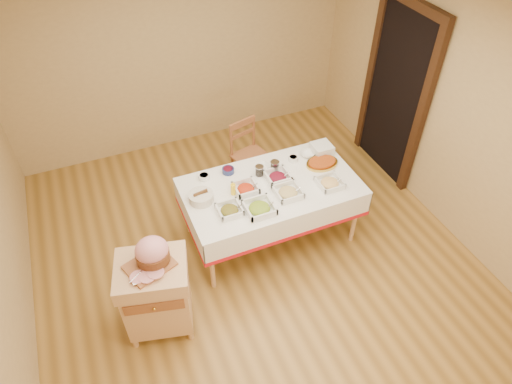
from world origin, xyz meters
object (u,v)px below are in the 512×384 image
(bread_basket, at_px, (201,197))
(brass_platter, at_px, (322,163))
(dining_table, at_px, (271,197))
(butcher_cart, at_px, (156,293))
(preserve_jar_left, at_px, (259,171))
(ham_on_board, at_px, (152,254))
(mustard_bottle, at_px, (233,189))
(dining_chair, at_px, (249,155))
(plate_stack, at_px, (322,149))
(preserve_jar_right, at_px, (275,167))

(bread_basket, bearing_deg, brass_platter, 1.40)
(dining_table, relative_size, butcher_cart, 2.11)
(butcher_cart, bearing_deg, preserve_jar_left, 31.75)
(ham_on_board, xyz_separation_m, preserve_jar_left, (1.32, 0.81, -0.16))
(dining_table, bearing_deg, brass_platter, 8.52)
(mustard_bottle, bearing_deg, preserve_jar_left, 25.46)
(dining_chair, height_order, mustard_bottle, mustard_bottle)
(bread_basket, xyz_separation_m, plate_stack, (1.49, 0.23, 0.01))
(brass_platter, bearing_deg, mustard_bottle, -176.37)
(dining_table, bearing_deg, ham_on_board, -156.01)
(butcher_cart, xyz_separation_m, preserve_jar_right, (1.54, 0.84, 0.33))
(preserve_jar_left, xyz_separation_m, plate_stack, (0.80, 0.09, 0.00))
(plate_stack, bearing_deg, bread_basket, -171.31)
(butcher_cart, height_order, bread_basket, bread_basket)
(ham_on_board, bearing_deg, preserve_jar_left, 31.54)
(butcher_cart, distance_m, mustard_bottle, 1.25)
(preserve_jar_left, height_order, brass_platter, preserve_jar_left)
(preserve_jar_left, distance_m, bread_basket, 0.71)
(preserve_jar_right, relative_size, bread_basket, 0.50)
(dining_table, distance_m, mustard_bottle, 0.47)
(mustard_bottle, height_order, bread_basket, mustard_bottle)
(ham_on_board, bearing_deg, dining_table, 23.99)
(plate_stack, distance_m, brass_platter, 0.22)
(preserve_jar_right, bearing_deg, brass_platter, -11.18)
(butcher_cart, height_order, mustard_bottle, mustard_bottle)
(brass_platter, bearing_deg, bread_basket, -178.60)
(dining_chair, relative_size, plate_stack, 4.16)
(bread_basket, bearing_deg, butcher_cart, -133.62)
(dining_table, relative_size, plate_stack, 8.51)
(dining_table, bearing_deg, butcher_cart, -155.54)
(preserve_jar_right, relative_size, mustard_bottle, 0.79)
(dining_table, xyz_separation_m, ham_on_board, (-1.37, -0.61, 0.38))
(preserve_jar_right, distance_m, bread_basket, 0.88)
(dining_chair, distance_m, plate_stack, 0.96)
(dining_chair, bearing_deg, preserve_jar_right, -90.35)
(preserve_jar_left, relative_size, bread_basket, 0.46)
(butcher_cart, height_order, preserve_jar_right, preserve_jar_right)
(dining_chair, height_order, ham_on_board, ham_on_board)
(ham_on_board, xyz_separation_m, preserve_jar_right, (1.50, 0.81, -0.16))
(preserve_jar_right, bearing_deg, bread_basket, -171.05)
(dining_table, distance_m, bread_basket, 0.77)
(preserve_jar_left, xyz_separation_m, mustard_bottle, (-0.36, -0.17, 0.02))
(dining_table, height_order, dining_chair, dining_chair)
(butcher_cart, bearing_deg, dining_chair, 45.57)
(butcher_cart, relative_size, mustard_bottle, 5.47)
(dining_chair, bearing_deg, mustard_bottle, -121.02)
(dining_chair, distance_m, bread_basket, 1.28)
(dining_chair, bearing_deg, brass_platter, -58.34)
(plate_stack, xyz_separation_m, brass_platter, (-0.10, -0.19, -0.03))
(dining_table, height_order, mustard_bottle, mustard_bottle)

